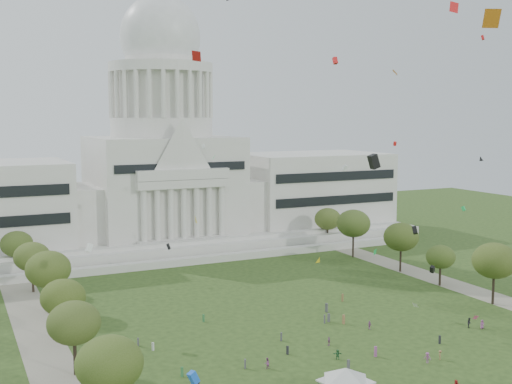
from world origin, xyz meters
name	(u,v)px	position (x,y,z in m)	size (l,w,h in m)	color
ground	(374,365)	(0.00, 0.00, 0.00)	(400.00, 400.00, 0.00)	#2A4219
capitol	(163,175)	(0.00, 113.59, 22.30)	(160.00, 64.50, 91.30)	silver
path_left	(45,351)	(-48.00, 30.00, 0.02)	(8.00, 160.00, 0.04)	gray
path_right	(464,288)	(48.00, 30.00, 0.02)	(8.00, 160.00, 0.04)	gray
row_tree_l_1	(109,364)	(-44.07, -2.96, 8.95)	(8.86, 8.86, 12.59)	black
row_tree_l_2	(74,323)	(-45.04, 17.30, 8.51)	(8.42, 8.42, 11.97)	black
row_tree_r_2	(494,261)	(44.17, 17.44, 9.66)	(9.55, 9.55, 13.58)	black
row_tree_l_3	(63,297)	(-44.09, 33.92, 8.21)	(8.12, 8.12, 11.55)	black
row_tree_r_3	(441,257)	(44.40, 34.48, 7.08)	(7.01, 7.01, 9.98)	black
row_tree_l_4	(48,269)	(-44.08, 52.42, 9.39)	(9.29, 9.29, 13.21)	black
row_tree_r_4	(401,237)	(44.76, 50.04, 9.29)	(9.19, 9.19, 13.06)	black
row_tree_l_5	(32,257)	(-45.22, 71.01, 8.42)	(8.33, 8.33, 11.85)	black
row_tree_r_5	(353,223)	(43.49, 70.19, 9.93)	(9.82, 9.82, 13.96)	black
row_tree_l_6	(17,244)	(-46.87, 89.14, 8.27)	(8.19, 8.19, 11.64)	black
row_tree_r_6	(328,219)	(45.96, 88.13, 8.51)	(8.42, 8.42, 11.97)	black
event_tent	(346,374)	(-11.37, -8.61, 3.74)	(10.43, 10.43, 4.83)	#4C4C4C
person_0	(482,324)	(29.83, 6.17, 0.87)	(0.85, 0.55, 1.74)	#994C8C
person_2	(469,323)	(28.01, 7.67, 0.99)	(0.96, 0.59, 1.97)	#26262B
person_3	(427,358)	(8.59, -2.93, 0.91)	(1.18, 0.61, 1.82)	#994C8C
person_4	(329,341)	(-1.76, 11.19, 0.78)	(0.91, 0.50, 1.56)	#994C8C
person_5	(338,354)	(-3.99, 4.89, 0.87)	(1.61, 0.64, 1.73)	#33723F
person_8	(267,363)	(-16.49, 6.51, 0.91)	(0.88, 0.54, 1.81)	#994C8C
person_9	(440,355)	(11.50, -2.75, 0.83)	(1.07, 0.55, 1.66)	olive
person_10	(370,325)	(9.94, 15.21, 0.85)	(1.00, 0.55, 1.70)	#994C8C
distant_crowd	(266,346)	(-13.14, 13.62, 0.85)	(59.14, 37.76, 1.92)	silver
kite_swarm	(354,196)	(0.44, 7.42, 27.35)	(94.01, 101.49, 58.32)	red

